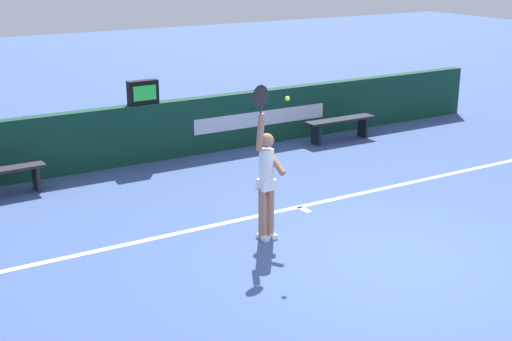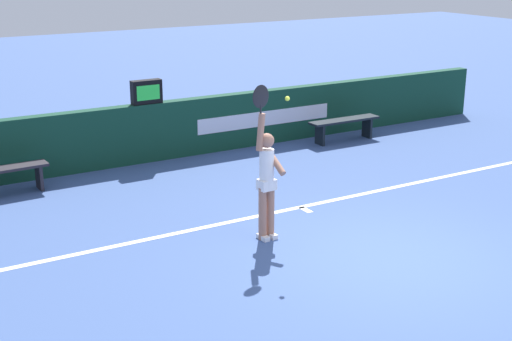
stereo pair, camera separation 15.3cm
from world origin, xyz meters
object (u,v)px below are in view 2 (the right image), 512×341
object	(u,v)px
speed_display	(146,92)
tennis_ball	(287,99)
courtside_bench_near	(11,174)
tennis_player	(267,177)
courtside_bench_far	(344,124)

from	to	relation	value
speed_display	tennis_ball	world-z (taller)	tennis_ball
courtside_bench_near	tennis_player	bearing A→B (deg)	-54.70
tennis_ball	courtside_bench_far	bearing A→B (deg)	44.92
courtside_bench_far	courtside_bench_near	bearing A→B (deg)	179.61
tennis_ball	speed_display	bearing A→B (deg)	90.91
speed_display	tennis_player	xyz separation A→B (m)	(-0.05, -4.80, -0.47)
tennis_player	courtside_bench_far	distance (m)	6.07
tennis_player	tennis_ball	bearing A→B (deg)	-69.34
speed_display	courtside_bench_far	distance (m)	4.65
tennis_ball	courtside_bench_near	world-z (taller)	tennis_ball
tennis_ball	tennis_player	bearing A→B (deg)	110.66
courtside_bench_near	speed_display	bearing A→B (deg)	13.81
tennis_player	courtside_bench_near	world-z (taller)	tennis_player
tennis_player	speed_display	bearing A→B (deg)	89.43
speed_display	tennis_player	size ratio (longest dim) A/B	0.26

